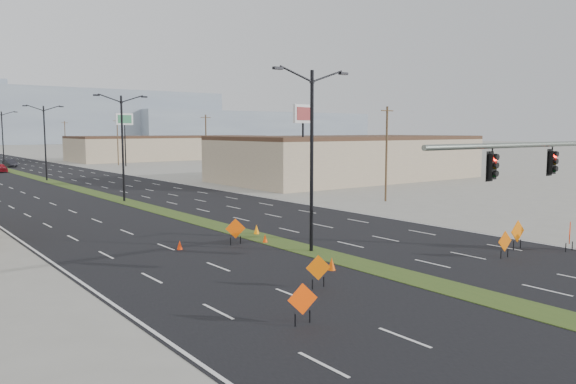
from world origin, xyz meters
TOP-DOWN VIEW (x-y plane):
  - ground at (0.00, 0.00)m, footprint 600.00×600.00m
  - road_surface at (0.00, 100.00)m, footprint 25.00×400.00m
  - median_strip at (0.00, 100.00)m, footprint 2.00×400.00m
  - building_se_near at (34.00, 45.00)m, footprint 36.00×18.00m
  - building_se_far at (38.00, 110.00)m, footprint 44.00×16.00m
  - mesa_center at (40.00, 300.00)m, footprint 220.00×50.00m
  - mesa_east at (180.00, 290.00)m, footprint 160.00×50.00m
  - signal_mast at (8.56, 2.00)m, footprint 16.30×0.60m
  - streetlight_0 at (0.00, 12.00)m, footprint 5.15×0.24m
  - streetlight_1 at (0.00, 40.00)m, footprint 5.15×0.24m
  - streetlight_2 at (0.00, 68.00)m, footprint 5.15×0.24m
  - streetlight_3 at (0.00, 96.00)m, footprint 5.15×0.24m
  - utility_pole_0 at (20.00, 25.00)m, footprint 1.60×0.20m
  - utility_pole_1 at (20.00, 60.00)m, footprint 1.60×0.20m
  - utility_pole_2 at (20.00, 95.00)m, footprint 1.60×0.20m
  - utility_pole_3 at (20.00, 130.00)m, footprint 1.60×0.20m
  - car_left at (-2.00, 88.67)m, footprint 1.89×4.26m
  - car_mid at (2.00, 101.79)m, footprint 1.98×4.51m
  - construction_sign_0 at (-7.85, 3.00)m, footprint 1.09×0.33m
  - construction_sign_1 at (-4.46, 6.15)m, footprint 1.02×0.48m
  - construction_sign_2 at (-2.40, 16.14)m, footprint 1.10×0.50m
  - construction_sign_3 at (7.13, 4.53)m, footprint 1.10×0.10m
  - construction_sign_4 at (9.76, 5.36)m, footprint 1.25×0.08m
  - construction_sign_5 at (11.50, 3.26)m, footprint 1.18×0.56m
  - cone_0 at (-1.94, 8.11)m, footprint 0.45×0.45m
  - cone_1 at (-0.69, 15.54)m, footprint 0.42×0.42m
  - cone_2 at (0.46, 18.14)m, footprint 0.49×0.49m
  - cone_3 at (-5.66, 16.89)m, footprint 0.34×0.34m
  - pole_sign_east_near at (20.53, 38.31)m, footprint 3.16×1.01m
  - pole_sign_east_far at (19.94, 91.01)m, footprint 3.25×0.49m

SIDE VIEW (x-z plane):
  - ground at x=0.00m, z-range 0.00..0.00m
  - road_surface at x=0.00m, z-range -0.01..0.01m
  - median_strip at x=0.00m, z-range -0.02..0.02m
  - cone_1 at x=-0.69m, z-range 0.00..0.54m
  - cone_3 at x=-5.66m, z-range 0.00..0.54m
  - cone_0 at x=-1.94m, z-range 0.00..0.65m
  - cone_2 at x=0.46m, z-range 0.00..0.66m
  - car_left at x=-2.00m, z-range 0.00..1.43m
  - car_mid at x=2.00m, z-range 0.00..1.44m
  - construction_sign_1 at x=-4.46m, z-range 0.12..1.58m
  - construction_sign_3 at x=7.13m, z-range 0.12..1.59m
  - construction_sign_0 at x=-7.85m, z-range 0.13..1.62m
  - construction_sign_2 at x=-2.40m, z-range 0.14..1.71m
  - construction_sign_4 at x=9.76m, z-range 0.15..1.82m
  - construction_sign_5 at x=11.50m, z-range 0.15..1.85m
  - building_se_far at x=38.00m, z-range 0.00..5.00m
  - building_se_near at x=34.00m, z-range 0.00..5.50m
  - utility_pole_0 at x=20.00m, z-range 0.17..9.17m
  - utility_pole_1 at x=20.00m, z-range 0.17..9.17m
  - utility_pole_2 at x=20.00m, z-range 0.17..9.17m
  - utility_pole_3 at x=20.00m, z-range 0.17..9.17m
  - signal_mast at x=8.56m, z-range 0.79..8.79m
  - streetlight_0 at x=0.00m, z-range 0.41..10.43m
  - streetlight_1 at x=0.00m, z-range 0.41..10.43m
  - streetlight_2 at x=0.00m, z-range 0.41..10.43m
  - streetlight_3 at x=0.00m, z-range 0.41..10.43m
  - pole_sign_east_near at x=20.53m, z-range 3.07..12.76m
  - pole_sign_east_far at x=19.94m, z-range 3.16..13.09m
  - mesa_east at x=180.00m, z-range 0.00..18.00m
  - mesa_center at x=40.00m, z-range 0.00..28.00m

